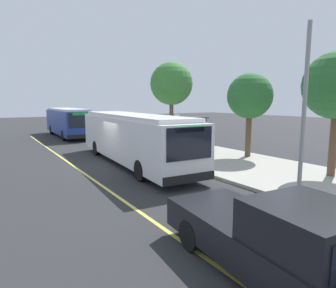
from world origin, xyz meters
TOP-DOWN VIEW (x-y plane):
  - ground_plane at (0.00, 0.00)m, footprint 120.00×120.00m
  - sidewalk_curb at (0.00, 6.00)m, footprint 44.00×6.40m
  - lane_stripe_center at (0.00, -2.20)m, footprint 36.00×0.14m
  - transit_bus_main at (0.29, 1.01)m, footprint 12.62×3.32m
  - transit_bus_second at (-15.76, 1.19)m, footprint 10.61×2.81m
  - pickup_truck at (12.32, -1.54)m, footprint 5.56×2.48m
  - bus_shelter at (-0.88, 5.89)m, footprint 2.90×1.60m
  - waiting_bench at (-0.91, 5.99)m, footprint 1.60×0.48m
  - route_sign_post at (1.59, 3.37)m, footprint 0.44×0.08m
  - pedestrian_commuter at (0.53, 4.61)m, footprint 0.24×0.40m
  - street_tree_near_shelter at (-5.98, 7.90)m, footprint 3.75×3.75m
  - street_tree_upstreet at (2.96, 7.97)m, footprint 2.86×2.86m
  - utility_pole at (9.43, 3.70)m, footprint 0.16×0.16m

SIDE VIEW (x-z plane):
  - ground_plane at x=0.00m, z-range 0.00..0.00m
  - lane_stripe_center at x=0.00m, z-range 0.00..0.01m
  - sidewalk_curb at x=0.00m, z-range 0.00..0.15m
  - waiting_bench at x=-0.91m, z-range 0.16..1.11m
  - pickup_truck at x=12.32m, z-range -0.07..1.78m
  - pedestrian_commuter at x=0.53m, z-range 0.27..1.96m
  - transit_bus_second at x=-15.76m, z-range 0.14..3.09m
  - transit_bus_main at x=0.29m, z-range 0.14..3.09m
  - bus_shelter at x=-0.88m, z-range 0.68..3.16m
  - route_sign_post at x=1.59m, z-range 0.56..3.36m
  - utility_pole at x=9.43m, z-range 0.15..6.55m
  - street_tree_upstreet at x=2.96m, z-range 1.34..6.65m
  - street_tree_near_shelter at x=-5.98m, z-range 1.73..8.70m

